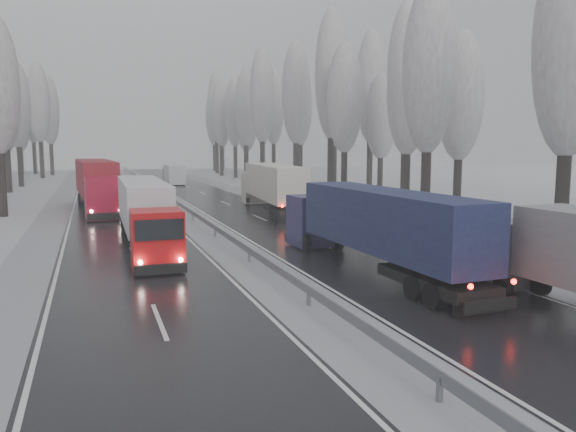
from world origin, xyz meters
TOP-DOWN VIEW (x-y plane):
  - carriageway_right at (5.25, 30.00)m, footprint 7.50×200.00m
  - carriageway_left at (-5.25, 30.00)m, footprint 7.50×200.00m
  - median_slush at (0.00, 30.00)m, footprint 3.00×200.00m
  - shoulder_right at (10.20, 30.00)m, footprint 2.40×200.00m
  - shoulder_left at (-10.20, 30.00)m, footprint 2.40×200.00m
  - median_guardrail at (0.00, 29.99)m, footprint 0.12×200.00m
  - tree_16 at (15.04, 15.67)m, footprint 3.60×3.60m
  - tree_18 at (14.51, 27.03)m, footprint 3.60×3.60m
  - tree_19 at (20.02, 31.03)m, footprint 3.60×3.60m
  - tree_20 at (17.90, 35.17)m, footprint 3.60×3.60m
  - tree_21 at (20.12, 39.17)m, footprint 3.60×3.60m
  - tree_22 at (17.02, 45.60)m, footprint 3.60×3.60m
  - tree_23 at (23.31, 49.60)m, footprint 3.60×3.60m
  - tree_24 at (17.90, 51.02)m, footprint 3.60×3.60m
  - tree_25 at (24.81, 55.02)m, footprint 3.60×3.60m
  - tree_26 at (17.56, 61.27)m, footprint 3.60×3.60m
  - tree_27 at (24.72, 65.27)m, footprint 3.60×3.60m
  - tree_28 at (16.34, 71.95)m, footprint 3.60×3.60m
  - tree_29 at (23.71, 75.95)m, footprint 3.60×3.60m
  - tree_30 at (16.56, 81.70)m, footprint 3.60×3.60m
  - tree_31 at (22.48, 85.70)m, footprint 3.60×3.60m
  - tree_32 at (16.63, 89.21)m, footprint 3.60×3.60m
  - tree_33 at (19.77, 93.21)m, footprint 3.60×3.60m
  - tree_34 at (15.73, 96.32)m, footprint 3.60×3.60m
  - tree_35 at (24.94, 100.32)m, footprint 3.60×3.60m
  - tree_36 at (17.04, 106.16)m, footprint 3.60×3.60m
  - tree_37 at (24.02, 110.16)m, footprint 3.60×3.60m
  - tree_38 at (18.73, 116.73)m, footprint 3.60×3.60m
  - tree_39 at (21.55, 120.73)m, footprint 3.60×3.60m
  - tree_68 at (-16.58, 69.11)m, footprint 3.60×3.60m
  - tree_70 at (-16.33, 79.19)m, footprint 3.60×3.60m
  - tree_72 at (-18.93, 88.54)m, footprint 3.60×3.60m
  - tree_74 at (-15.07, 99.33)m, footprint 3.60×3.60m
  - tree_76 at (-14.05, 108.72)m, footprint 3.60×3.60m
  - tree_77 at (-19.66, 112.72)m, footprint 3.60×3.60m
  - tree_78 at (-17.56, 115.31)m, footprint 3.60×3.60m
  - tree_79 at (-20.33, 119.31)m, footprint 3.60×3.60m
  - truck_blue_box at (4.75, 16.19)m, footprint 2.86×14.90m
  - truck_cream_box at (7.35, 39.51)m, footprint 3.83×15.99m
  - box_truck_distant at (4.18, 76.20)m, footprint 2.41×7.69m
  - truck_red_white at (-4.40, 26.13)m, footprint 2.41×14.45m
  - truck_red_red at (-6.74, 45.20)m, footprint 3.74×17.20m

SIDE VIEW (x-z plane):
  - carriageway_right at x=5.25m, z-range 0.00..0.03m
  - carriageway_left at x=-5.25m, z-range 0.00..0.03m
  - median_slush at x=0.00m, z-range 0.00..0.04m
  - shoulder_right at x=10.20m, z-range 0.00..0.04m
  - shoulder_left at x=-10.20m, z-range 0.00..0.04m
  - median_guardrail at x=0.00m, z-range 0.22..0.98m
  - box_truck_distant at x=4.18m, z-range 0.03..2.89m
  - truck_red_white at x=-4.40m, z-range 0.31..4.00m
  - truck_blue_box at x=4.75m, z-range 0.32..4.12m
  - truck_cream_box at x=7.35m, z-range 0.34..4.41m
  - truck_red_red at x=-6.74m, z-range 0.37..4.75m
  - tree_23 at x=23.31m, z-range 1.99..15.54m
  - tree_77 at x=-19.66m, z-range 2.10..16.42m
  - tree_33 at x=19.77m, z-range 2.10..16.42m
  - tree_19 at x=20.02m, z-range 2.13..16.70m
  - tree_72 at x=-18.93m, z-range 2.21..17.31m
  - tree_20 at x=17.90m, z-range 2.29..18.00m
  - tree_22 at x=17.02m, z-range 2.31..18.17m
  - tree_39 at x=21.55m, z-range 2.36..18.54m
  - tree_37 at x=24.02m, z-range 2.38..18.75m
  - tree_16 at x=15.04m, z-range 2.40..18.93m
  - tree_18 at x=14.51m, z-range 2.41..18.99m
  - tree_68 at x=-16.58m, z-range 2.42..19.07m
  - tree_79 at x=-20.33m, z-range 2.48..19.54m
  - tree_70 at x=-16.33m, z-range 2.48..19.57m
  - tree_32 at x=16.63m, z-range 2.51..19.85m
  - tree_27 at x=24.72m, z-range 2.55..20.17m
  - tree_34 at x=15.73m, z-range 2.55..20.19m
  - tree_30 at x=16.56m, z-range 2.59..20.45m
  - tree_38 at x=18.73m, z-range 2.60..20.58m
  - tree_29 at x=23.71m, z-range 2.62..20.73m
  - tree_35 at x=24.94m, z-range 2.64..20.89m
  - tree_76 at x=-14.05m, z-range 2.68..21.23m
  - tree_31 at x=22.48m, z-range 2.68..21.26m
  - tree_21 at x=20.12m, z-range 2.69..21.31m
  - tree_26 at x=17.56m, z-range 2.71..21.49m
  - tree_25 at x=24.81m, z-range 2.80..22.24m
  - tree_78 at x=-17.56m, z-range 2.81..22.37m
  - tree_28 at x=16.34m, z-range 2.82..22.45m
  - tree_74 at x=-15.07m, z-range 2.83..22.52m
  - tree_36 at x=17.04m, z-range 2.91..23.13m
  - tree_24 at x=17.90m, z-range 2.94..23.43m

